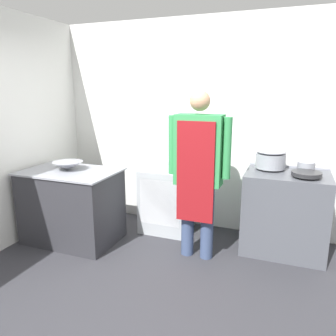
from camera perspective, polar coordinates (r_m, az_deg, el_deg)
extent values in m
plane|color=#2D2D33|center=(3.04, -9.31, -23.48)|extent=(14.00, 14.00, 0.00)
cube|color=white|center=(4.36, 3.74, 7.30)|extent=(8.00, 0.05, 2.70)
cube|color=white|center=(4.37, -24.12, 6.17)|extent=(0.05, 8.00, 2.70)
cube|color=#2D2D33|center=(4.18, -16.33, -6.46)|extent=(1.08, 0.72, 0.86)
cube|color=gray|center=(4.06, -16.75, -0.60)|extent=(1.13, 0.75, 0.02)
cube|color=#4C4F56|center=(3.97, 19.65, -7.33)|extent=(0.90, 0.66, 0.92)
cube|color=gray|center=(3.58, 19.87, -4.65)|extent=(0.83, 0.03, 0.10)
cube|color=gray|center=(4.15, 20.29, 0.27)|extent=(0.90, 0.03, 0.02)
cube|color=#A8ADB2|center=(4.32, -0.12, -5.45)|extent=(0.61, 0.56, 0.83)
cube|color=silver|center=(4.07, -1.50, -6.08)|extent=(0.52, 0.02, 0.58)
cylinder|color=#38476B|center=(3.69, 3.44, -8.88)|extent=(0.14, 0.14, 0.84)
cylinder|color=#38476B|center=(3.63, 6.83, -9.31)|extent=(0.14, 0.14, 0.84)
cube|color=#338C4C|center=(3.43, 5.40, 3.12)|extent=(0.49, 0.22, 0.74)
cube|color=maroon|center=(3.36, 4.76, -0.87)|extent=(0.39, 0.02, 1.06)
cylinder|color=#338C4C|center=(3.51, 0.82, 4.04)|extent=(0.09, 0.09, 0.63)
cylinder|color=#338C4C|center=(3.36, 10.22, 3.38)|extent=(0.09, 0.09, 0.63)
sphere|color=tan|center=(3.38, 5.59, 11.58)|extent=(0.21, 0.21, 0.21)
cone|color=gray|center=(4.09, -17.02, 0.38)|extent=(0.36, 0.36, 0.10)
cone|color=gray|center=(4.22, -17.33, 0.55)|extent=(0.23, 0.23, 0.07)
cylinder|color=gray|center=(3.94, 17.41, 1.22)|extent=(0.33, 0.33, 0.17)
ellipsoid|color=gray|center=(3.92, 17.52, 2.76)|extent=(0.33, 0.33, 0.06)
cylinder|color=#262628|center=(3.72, 22.97, -0.93)|extent=(0.30, 0.30, 0.04)
cylinder|color=gray|center=(3.94, 22.92, 0.29)|extent=(0.19, 0.19, 0.10)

